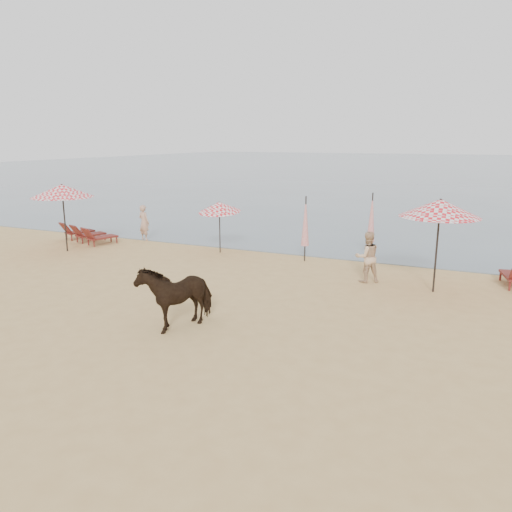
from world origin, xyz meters
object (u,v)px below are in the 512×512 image
at_px(umbrella_open_left_b, 219,207).
at_px(umbrella_closed_left, 372,218).
at_px(beachgoer_left, 144,223).
at_px(lounger_cluster_left, 87,233).
at_px(umbrella_open_right, 440,208).
at_px(umbrella_open_left_a, 62,191).
at_px(cow, 176,294).
at_px(umbrella_closed_right, 305,221).
at_px(beachgoer_right_a, 367,257).

distance_m(umbrella_open_left_b, umbrella_closed_left, 5.89).
bearing_deg(beachgoer_left, lounger_cluster_left, 46.59).
bearing_deg(lounger_cluster_left, beachgoer_left, 51.17).
distance_m(lounger_cluster_left, beachgoer_left, 2.53).
relative_size(umbrella_open_right, umbrella_closed_left, 1.12).
height_order(umbrella_open_left_a, umbrella_open_right, umbrella_open_right).
distance_m(umbrella_open_left_a, cow, 10.19).
height_order(umbrella_open_left_b, umbrella_closed_right, umbrella_closed_right).
distance_m(lounger_cluster_left, beachgoer_right_a, 12.67).
bearing_deg(cow, umbrella_open_left_a, 169.66).
distance_m(umbrella_open_right, cow, 7.90).
distance_m(lounger_cluster_left, umbrella_open_left_b, 6.55).
bearing_deg(beachgoer_right_a, lounger_cluster_left, -39.32).
xyz_separation_m(umbrella_open_left_a, umbrella_closed_left, (11.44, 3.96, -0.92)).
xyz_separation_m(lounger_cluster_left, cow, (9.17, -6.95, 0.40)).
bearing_deg(lounger_cluster_left, umbrella_open_right, 12.76).
height_order(umbrella_closed_left, beachgoer_left, umbrella_closed_left).
distance_m(umbrella_open_left_a, beachgoer_left, 3.83).
bearing_deg(umbrella_closed_right, umbrella_open_right, -23.77).
distance_m(umbrella_open_left_b, cow, 8.07).
height_order(umbrella_open_left_b, cow, umbrella_open_left_b).
xyz_separation_m(umbrella_open_left_a, umbrella_open_right, (14.09, 0.23, 0.07)).
bearing_deg(umbrella_open_left_b, beachgoer_left, 175.13).
bearing_deg(cow, lounger_cluster_left, 163.61).
height_order(umbrella_open_left_b, beachgoer_right_a, umbrella_open_left_b).
xyz_separation_m(umbrella_closed_left, cow, (-2.83, -9.16, -0.74)).
bearing_deg(umbrella_closed_left, umbrella_open_right, -54.62).
xyz_separation_m(umbrella_open_left_a, cow, (8.61, -5.20, -1.65)).
xyz_separation_m(umbrella_open_right, umbrella_closed_left, (-2.65, 3.73, -0.98)).
relative_size(umbrella_open_left_b, beachgoer_left, 1.33).
relative_size(umbrella_open_right, umbrella_closed_right, 1.15).
relative_size(umbrella_closed_right, cow, 1.30).
xyz_separation_m(beachgoer_left, beachgoer_right_a, (10.49, -2.62, 0.02)).
relative_size(lounger_cluster_left, cow, 1.53).
height_order(lounger_cluster_left, umbrella_closed_right, umbrella_closed_right).
bearing_deg(lounger_cluster_left, umbrella_open_left_b, 23.56).
bearing_deg(umbrella_open_left_b, umbrella_closed_right, 6.09).
bearing_deg(umbrella_open_right, cow, -153.31).
height_order(lounger_cluster_left, beachgoer_right_a, beachgoer_right_a).
bearing_deg(umbrella_open_left_a, beachgoer_left, 82.98).
bearing_deg(beachgoer_left, umbrella_closed_right, -171.60).
height_order(lounger_cluster_left, cow, cow).
relative_size(lounger_cluster_left, umbrella_open_left_a, 1.05).
xyz_separation_m(cow, beachgoer_left, (-7.06, 8.29, 0.01)).
distance_m(beachgoer_left, beachgoer_right_a, 10.81).
distance_m(umbrella_closed_left, beachgoer_right_a, 3.61).
xyz_separation_m(umbrella_open_left_a, beachgoer_right_a, (12.03, 0.47, -1.62)).
relative_size(umbrella_closed_left, umbrella_closed_right, 1.02).
distance_m(umbrella_open_left_a, umbrella_open_right, 14.09).
relative_size(umbrella_open_right, cow, 1.50).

